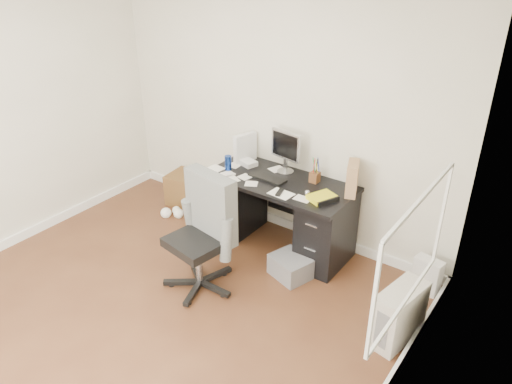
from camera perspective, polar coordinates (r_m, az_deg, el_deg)
ground at (r=4.52m, az=-12.75°, el=-14.02°), size 4.00×4.00×0.00m
room_shell at (r=3.65m, az=-14.76°, el=5.89°), size 4.02×4.02×2.71m
desk at (r=5.13m, az=2.67°, el=-2.20°), size 1.50×0.70×0.75m
loose_papers at (r=5.03m, az=0.53°, el=1.69°), size 1.10×0.60×0.00m
lcd_monitor at (r=5.05m, az=3.44°, el=4.59°), size 0.39×0.26×0.45m
keyboard at (r=4.99m, az=1.28°, el=1.63°), size 0.41×0.17×0.02m
computer_mouse at (r=4.70m, az=5.88°, el=-0.08°), size 0.06×0.06×0.05m
travel_mug at (r=5.16m, az=-3.21°, el=3.33°), size 0.08×0.08×0.16m
white_binder at (r=5.34m, az=-1.26°, el=5.10°), size 0.19×0.29×0.31m
magazine_file at (r=4.74m, az=10.94°, el=1.54°), size 0.22×0.30×0.31m
pen_cup at (r=4.91m, az=6.78°, el=2.48°), size 0.11×0.11×0.26m
yellow_book at (r=4.64m, az=7.59°, el=-0.65°), size 0.27×0.30×0.04m
paper_remote at (r=4.71m, az=2.89°, el=-0.10°), size 0.24×0.20×0.02m
office_chair at (r=4.48m, az=-6.74°, el=-5.02°), size 0.71×0.71×1.10m
pc_tower at (r=4.24m, az=16.04°, el=-13.33°), size 0.31×0.53×0.49m
shopping_bag at (r=4.87m, az=18.97°, el=-8.97°), size 0.28×0.22×0.34m
wicker_basket at (r=6.09m, az=-8.04°, el=0.40°), size 0.41×0.41×0.37m
desk_printer at (r=4.83m, az=3.96°, el=-8.51°), size 0.43×0.39×0.21m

